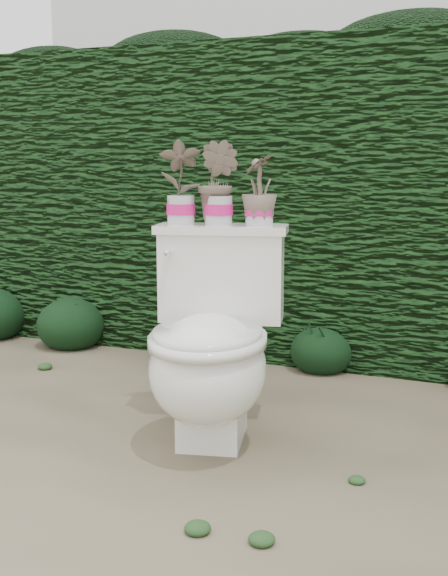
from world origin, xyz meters
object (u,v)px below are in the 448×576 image
at_px(toilet, 212,348).
at_px(potted_plant_left, 181,184).
at_px(potted_plant_center, 219,185).
at_px(potted_plant_right, 259,192).

height_order(toilet, potted_plant_left, potted_plant_left).
height_order(toilet, potted_plant_center, potted_plant_center).
bearing_deg(toilet, potted_plant_center, 92.81).
height_order(toilet, potted_plant_right, potted_plant_right).
distance_m(toilet, potted_plant_center, 0.62).
bearing_deg(potted_plant_left, potted_plant_center, 172.39).
height_order(potted_plant_center, potted_plant_right, potted_plant_center).
bearing_deg(potted_plant_left, toilet, 115.76).
distance_m(potted_plant_center, potted_plant_right, 0.16).
height_order(potted_plant_left, potted_plant_center, potted_plant_left).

